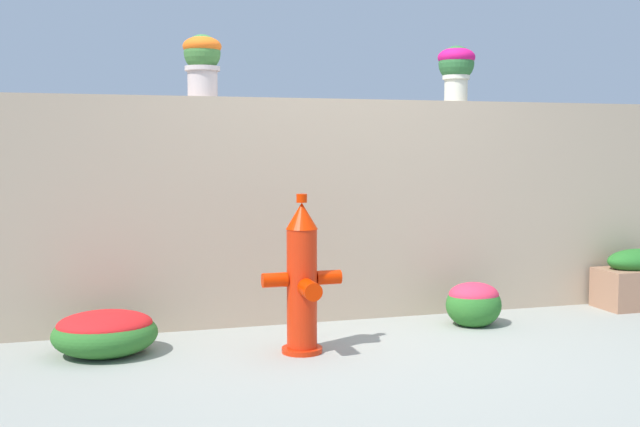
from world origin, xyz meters
The scene contains 8 objects.
ground_plane centered at (0.00, 0.00, 0.00)m, with size 24.00×24.00×0.00m, color gray.
stone_wall centered at (0.00, 1.08, 0.77)m, with size 6.52×0.37×1.54m, color tan.
potted_plant_1 centered at (-0.90, 1.07, 1.80)m, with size 0.26×0.26×0.42m.
potted_plant_2 centered at (0.97, 1.08, 1.81)m, with size 0.28×0.28×0.41m.
fire_hydrant centered at (-0.46, 0.16, 0.43)m, with size 0.47×0.37×0.94m.
flower_bush_left centered at (0.84, 0.51, 0.16)m, with size 0.38×0.34×0.31m.
flower_bush_right centered at (-1.58, 0.46, 0.14)m, with size 0.61×0.55×0.27m.
planter_box centered at (2.31, 0.69, 0.21)m, with size 0.60×0.34×0.45m.
Camera 1 is at (-1.62, -4.13, 1.21)m, focal length 43.07 mm.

